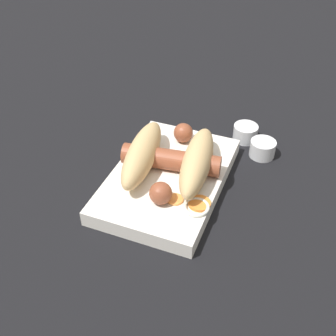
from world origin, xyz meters
The scene contains 7 objects.
ground_plane centered at (0.00, 0.00, 0.00)m, with size 3.00×3.00×0.00m, color black.
food_tray centered at (0.00, 0.00, 0.01)m, with size 0.26×0.17×0.03m.
bread_roll centered at (0.01, 0.00, 0.05)m, with size 0.18×0.15×0.05m.
sausage centered at (0.01, 0.00, 0.04)m, with size 0.19×0.16×0.03m.
pickled_veggies centered at (-0.06, -0.06, 0.03)m, with size 0.05×0.07×0.01m.
condiment_cup_near centered at (0.13, -0.12, 0.01)m, with size 0.04×0.04×0.03m.
condiment_cup_far centered at (0.17, -0.08, 0.01)m, with size 0.04×0.04×0.03m.
Camera 1 is at (-0.47, -0.19, 0.45)m, focal length 45.00 mm.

